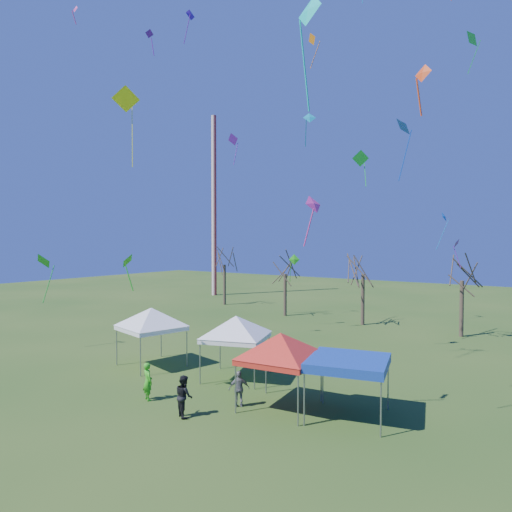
# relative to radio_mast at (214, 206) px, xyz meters

# --- Properties ---
(ground) EXTENTS (140.00, 140.00, 0.00)m
(ground) POSITION_rel_radio_mast_xyz_m (28.00, -34.00, -12.50)
(ground) COLOR #284C18
(ground) RESTS_ON ground
(radio_mast) EXTENTS (0.70, 0.70, 25.00)m
(radio_mast) POSITION_rel_radio_mast_xyz_m (0.00, 0.00, 0.00)
(radio_mast) COLOR silver
(radio_mast) RESTS_ON ground
(tree_0) EXTENTS (3.83, 3.83, 8.44)m
(tree_0) POSITION_rel_radio_mast_xyz_m (7.15, -6.62, -6.01)
(tree_0) COLOR #3D2D21
(tree_0) RESTS_ON ground
(tree_1) EXTENTS (3.42, 3.42, 7.54)m
(tree_1) POSITION_rel_radio_mast_xyz_m (17.23, -9.35, -6.71)
(tree_1) COLOR #3D2D21
(tree_1) RESTS_ON ground
(tree_2) EXTENTS (3.71, 3.71, 8.18)m
(tree_2) POSITION_rel_radio_mast_xyz_m (25.63, -9.62, -6.21)
(tree_2) COLOR #3D2D21
(tree_2) RESTS_ON ground
(tree_3) EXTENTS (3.59, 3.59, 7.91)m
(tree_3) POSITION_rel_radio_mast_xyz_m (34.03, -9.96, -6.42)
(tree_3) COLOR #3D2D21
(tree_3) RESTS_ON ground
(tent_white_west) EXTENTS (4.56, 4.56, 4.13)m
(tent_white_west) POSITION_rel_radio_mast_xyz_m (20.07, -29.94, -9.16)
(tent_white_west) COLOR gray
(tent_white_west) RESTS_ON ground
(tent_white_mid) EXTENTS (4.36, 4.36, 4.06)m
(tent_white_mid) POSITION_rel_radio_mast_xyz_m (25.88, -29.03, -9.23)
(tent_white_mid) COLOR gray
(tent_white_mid) RESTS_ON ground
(tent_red) EXTENTS (4.53, 4.53, 4.02)m
(tent_red) POSITION_rel_radio_mast_xyz_m (30.29, -31.46, -9.26)
(tent_red) COLOR gray
(tent_red) RESTS_ON ground
(tent_blue) EXTENTS (3.99, 3.99, 2.60)m
(tent_blue) POSITION_rel_radio_mast_xyz_m (33.29, -30.74, -10.11)
(tent_blue) COLOR gray
(tent_blue) RESTS_ON ground
(person_green) EXTENTS (0.77, 0.64, 1.81)m
(person_green) POSITION_rel_radio_mast_xyz_m (24.47, -34.20, -11.59)
(person_green) COLOR green
(person_green) RESTS_ON ground
(person_grey) EXTENTS (1.00, 0.94, 1.65)m
(person_grey) POSITION_rel_radio_mast_xyz_m (28.61, -32.38, -11.67)
(person_grey) COLOR slate
(person_grey) RESTS_ON ground
(person_dark) EXTENTS (1.10, 1.02, 1.81)m
(person_dark) POSITION_rel_radio_mast_xyz_m (27.33, -34.70, -11.60)
(person_dark) COLOR black
(person_dark) RESTS_ON ground
(kite_26) EXTENTS (1.19, 1.10, 3.11)m
(kite_26) POSITION_rel_radio_mast_xyz_m (23.43, -15.41, 11.58)
(kite_26) COLOR orange
(kite_26) RESTS_ON ground
(kite_14) EXTENTS (1.43, 1.04, 3.52)m
(kite_14) POSITION_rel_radio_mast_xyz_m (10.43, -31.14, -6.27)
(kite_14) COLOR #189C25
(kite_14) RESTS_ON ground
(kite_20) EXTENTS (0.52, 0.32, 1.19)m
(kite_20) POSITION_rel_radio_mast_xyz_m (13.69, -30.60, 10.54)
(kite_20) COLOR #E53286
(kite_20) RESTS_ON ground
(kite_5) EXTENTS (1.32, 0.89, 4.02)m
(kite_5) POSITION_rel_radio_mast_xyz_m (33.42, -34.72, 3.20)
(kite_5) COLOR #0DCEB9
(kite_5) RESTS_ON ground
(kite_9) EXTENTS (0.70, 0.47, 1.71)m
(kite_9) POSITION_rel_radio_mast_xyz_m (36.92, -33.18, 0.77)
(kite_9) COLOR #E44315
(kite_9) RESTS_ON ground
(kite_24) EXTENTS (0.96, 0.88, 2.14)m
(kite_24) POSITION_rel_radio_mast_xyz_m (27.46, -23.47, 2.87)
(kite_24) COLOR #0B8DAE
(kite_24) RESTS_ON ground
(kite_7) EXTENTS (0.81, 0.98, 2.81)m
(kite_7) POSITION_rel_radio_mast_xyz_m (15.81, -21.71, 13.13)
(kite_7) COLOR #5F18AB
(kite_7) RESTS_ON ground
(kite_21) EXTENTS (0.61, 0.71, 1.89)m
(kite_21) POSITION_rel_radio_mast_xyz_m (15.81, -26.01, 10.02)
(kite_21) COLOR #6917A1
(kite_21) RESTS_ON ground
(kite_13) EXTENTS (0.96, 0.91, 2.54)m
(kite_13) POSITION_rel_radio_mast_xyz_m (21.00, -14.08, -6.54)
(kite_13) COLOR green
(kite_13) RESTS_ON ground
(kite_11) EXTENTS (1.18, 0.95, 2.59)m
(kite_11) POSITION_rel_radio_mast_xyz_m (29.01, -18.84, 0.87)
(kite_11) COLOR green
(kite_11) RESTS_ON ground
(kite_8) EXTENTS (1.77, 1.82, 4.45)m
(kite_8) POSITION_rel_radio_mast_xyz_m (20.80, -32.32, 2.98)
(kite_8) COLOR #F9FD1A
(kite_8) RESTS_ON ground
(kite_22) EXTENTS (0.91, 0.90, 2.89)m
(kite_22) POSITION_rel_radio_mast_xyz_m (33.25, -12.81, -3.11)
(kite_22) COLOR blue
(kite_22) RESTS_ON ground
(kite_19) EXTENTS (0.60, 0.86, 2.25)m
(kite_19) POSITION_rel_radio_mast_xyz_m (34.06, -12.51, -5.06)
(kite_19) COLOR #5E18AB
(kite_19) RESTS_ON ground
(kite_3) EXTENTS (1.38, 1.65, 3.42)m
(kite_3) POSITION_rel_radio_mast_xyz_m (34.77, -11.44, 10.29)
(kite_3) COLOR #16932C
(kite_3) RESTS_ON ground
(kite_2) EXTENTS (1.29, 0.76, 3.08)m
(kite_2) POSITION_rel_radio_mast_xyz_m (14.54, -14.47, 4.78)
(kite_2) COLOR #6419AF
(kite_2) RESTS_ON ground
(kite_17) EXTENTS (1.20, 1.30, 3.22)m
(kite_17) POSITION_rel_radio_mast_xyz_m (34.11, -25.91, 0.88)
(kite_17) COLOR blue
(kite_17) RESTS_ON ground
(kite_27) EXTENTS (0.77, 1.01, 2.18)m
(kite_27) POSITION_rel_radio_mast_xyz_m (32.24, -32.04, -3.31)
(kite_27) COLOR #D22E91
(kite_27) RESTS_ON ground
(kite_1) EXTENTS (0.83, 0.98, 1.88)m
(kite_1) POSITION_rel_radio_mast_xyz_m (23.37, -34.46, -5.81)
(kite_1) COLOR green
(kite_1) RESTS_ON ground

